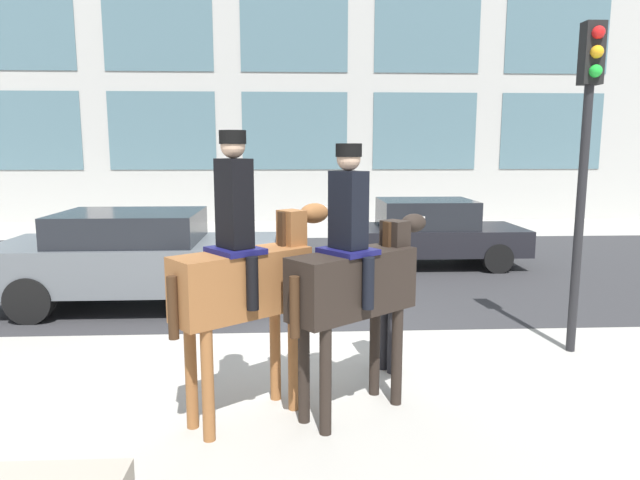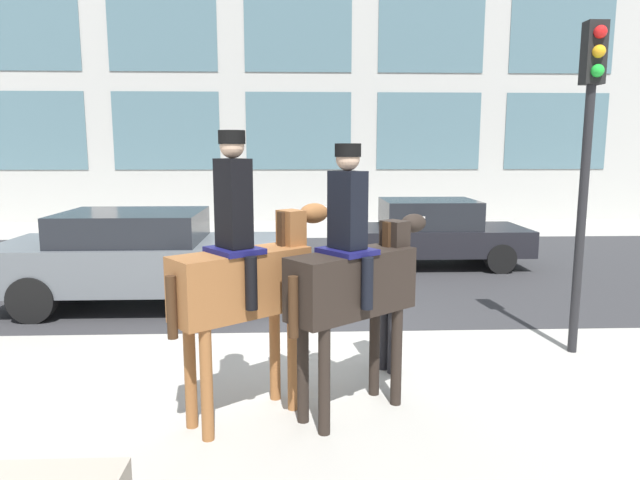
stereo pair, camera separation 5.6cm
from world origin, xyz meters
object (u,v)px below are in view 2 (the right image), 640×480
at_px(mounted_horse_companion, 354,276).
at_px(mounted_horse_lead, 245,274).
at_px(traffic_light, 588,137).
at_px(street_car_near_lane, 139,256).
at_px(street_car_far_lane, 431,232).
at_px(pedestrian_bystander, 389,292).

bearing_deg(mounted_horse_companion, mounted_horse_lead, 145.82).
bearing_deg(traffic_light, street_car_near_lane, 158.01).
relative_size(mounted_horse_lead, traffic_light, 0.68).
bearing_deg(street_car_far_lane, traffic_light, -84.07).
bearing_deg(mounted_horse_lead, traffic_light, -15.32).
relative_size(mounted_horse_lead, mounted_horse_companion, 1.04).
height_order(mounted_horse_companion, pedestrian_bystander, mounted_horse_companion).
relative_size(mounted_horse_companion, traffic_light, 0.65).
bearing_deg(traffic_light, mounted_horse_companion, -152.40).
relative_size(pedestrian_bystander, street_car_far_lane, 0.40).
relative_size(street_car_far_lane, traffic_light, 0.99).
distance_m(pedestrian_bystander, street_car_far_lane, 6.25).
bearing_deg(mounted_horse_companion, street_car_near_lane, 90.29).
height_order(mounted_horse_lead, street_car_far_lane, mounted_horse_lead).
distance_m(mounted_horse_lead, street_car_far_lane, 7.84).
bearing_deg(traffic_light, street_car_far_lane, 95.93).
height_order(mounted_horse_lead, street_car_near_lane, mounted_horse_lead).
xyz_separation_m(street_car_near_lane, traffic_light, (6.08, -2.45, 1.88)).
relative_size(street_car_near_lane, traffic_light, 1.10).
distance_m(street_car_far_lane, traffic_light, 5.78).
bearing_deg(street_car_far_lane, mounted_horse_lead, -116.00).
xyz_separation_m(pedestrian_bystander, street_car_far_lane, (1.89, 5.95, -0.20)).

